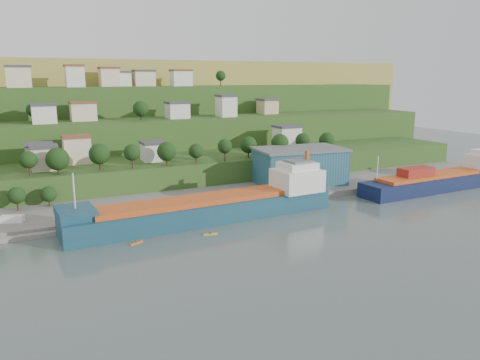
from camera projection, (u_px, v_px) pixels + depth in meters
ground at (215, 231)px, 122.02m from camera, size 500.00×500.00×0.00m
quay at (238, 198)px, 155.12m from camera, size 220.00×26.00×4.00m
hillside at (103, 146)px, 270.69m from camera, size 360.00×211.23×96.00m
cargo_ship_near at (214, 209)px, 130.96m from camera, size 77.72×16.40×19.83m
cargo_ship_far at (443, 181)px, 167.38m from camera, size 65.39×13.55×17.66m
warehouse at (299, 166)px, 166.18m from camera, size 32.89×22.28×12.80m
caravan at (13, 220)px, 122.36m from camera, size 6.06×4.01×2.62m
dinghy at (44, 222)px, 124.20m from camera, size 3.89×1.81×0.75m
kayak_orange at (137, 242)px, 112.57m from camera, size 3.49×1.97×0.88m
kayak_yellow at (210, 234)px, 118.86m from camera, size 3.73×1.19×0.92m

